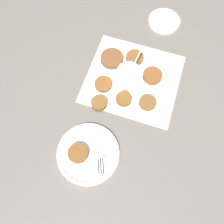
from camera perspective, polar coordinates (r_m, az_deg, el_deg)
The scene contains 14 objects.
ground_plane at distance 0.84m, azimuth 7.28°, elevation 9.30°, with size 4.00×4.00×0.00m, color #605B56.
napkin at distance 0.83m, azimuth 5.43°, elevation 8.67°, with size 0.39×0.37×0.00m.
sauce_bowl at distance 0.80m, azimuth 4.31°, elevation 9.16°, with size 0.09×0.10×0.12m.
fritter_0 at distance 0.81m, azimuth -2.29°, elevation 7.28°, with size 0.06×0.06×0.02m.
fritter_1 at distance 0.84m, azimuth 10.52°, elevation 9.58°, with size 0.07×0.07×0.02m.
fritter_2 at distance 0.87m, azimuth 5.98°, elevation 14.01°, with size 0.07×0.07×0.01m.
fritter_3 at distance 0.79m, azimuth 9.29°, elevation 2.48°, with size 0.06×0.06×0.01m.
fritter_4 at distance 0.78m, azimuth 3.09°, elevation 3.44°, with size 0.06×0.06×0.02m.
fritter_5 at distance 0.77m, azimuth -3.40°, elevation 2.32°, with size 0.06×0.06×0.02m.
fritter_6 at distance 0.86m, azimuth -0.04°, elevation 13.78°, with size 0.09×0.09×0.02m.
serving_plate at distance 0.73m, azimuth -6.24°, elevation -10.69°, with size 0.20×0.20×0.02m.
fritter_on_plate at distance 0.71m, azimuth -8.85°, elevation -10.56°, with size 0.07×0.07×0.01m.
fork at distance 0.71m, azimuth -3.13°, elevation -11.41°, with size 0.06×0.16×0.00m.
extra_saucer at distance 1.01m, azimuth 13.46°, elevation 22.08°, with size 0.13×0.13×0.01m.
Camera 1 is at (-0.05, -0.43, 0.72)m, focal length 35.00 mm.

